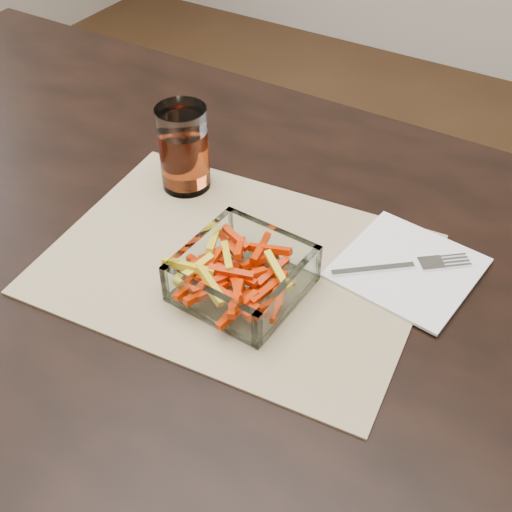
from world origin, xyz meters
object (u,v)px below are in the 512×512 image
object	(u,v)px
glass_bowl	(243,276)
tumbler	(184,151)
fork	(406,266)
dining_table	(189,306)

from	to	relation	value
glass_bowl	tumbler	bearing A→B (deg)	142.99
glass_bowl	fork	world-z (taller)	glass_bowl
fork	glass_bowl	bearing A→B (deg)	-88.37
dining_table	fork	bearing A→B (deg)	26.61
fork	tumbler	bearing A→B (deg)	-130.21
glass_bowl	tumbler	world-z (taller)	tumbler
tumbler	fork	bearing A→B (deg)	-0.47
glass_bowl	fork	xyz separation A→B (m)	(0.15, 0.13, -0.02)
tumbler	dining_table	bearing A→B (deg)	-55.26
tumbler	fork	size ratio (longest dim) A/B	0.84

